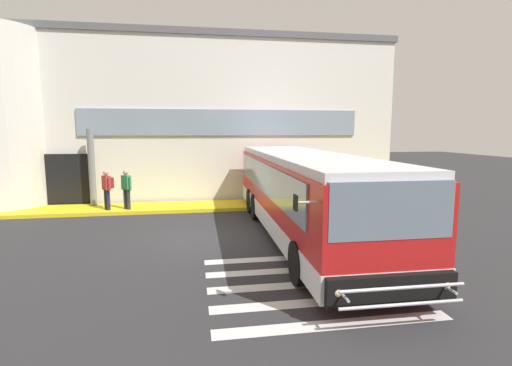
{
  "coord_description": "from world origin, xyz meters",
  "views": [
    {
      "loc": [
        -0.43,
        -12.02,
        3.42
      ],
      "look_at": [
        1.84,
        1.71,
        1.5
      ],
      "focal_mm": 26.65,
      "sensor_mm": 36.0,
      "label": 1
    }
  ],
  "objects_px": {
    "passenger_by_doorway": "(126,187)",
    "bus_main_foreground": "(304,196)",
    "entry_support_column": "(92,168)",
    "passenger_near_column": "(107,187)"
  },
  "relations": [
    {
      "from": "entry_support_column",
      "to": "passenger_near_column",
      "type": "height_order",
      "value": "entry_support_column"
    },
    {
      "from": "bus_main_foreground",
      "to": "passenger_near_column",
      "type": "distance_m",
      "value": 8.46
    },
    {
      "from": "entry_support_column",
      "to": "bus_main_foreground",
      "type": "relative_size",
      "value": 0.28
    },
    {
      "from": "entry_support_column",
      "to": "passenger_by_doorway",
      "type": "distance_m",
      "value": 2.07
    },
    {
      "from": "passenger_by_doorway",
      "to": "bus_main_foreground",
      "type": "bearing_deg",
      "value": -36.35
    },
    {
      "from": "entry_support_column",
      "to": "passenger_by_doorway",
      "type": "height_order",
      "value": "entry_support_column"
    },
    {
      "from": "entry_support_column",
      "to": "passenger_near_column",
      "type": "bearing_deg",
      "value": -52.06
    },
    {
      "from": "entry_support_column",
      "to": "passenger_by_doorway",
      "type": "relative_size",
      "value": 2.0
    },
    {
      "from": "entry_support_column",
      "to": "bus_main_foreground",
      "type": "height_order",
      "value": "entry_support_column"
    },
    {
      "from": "passenger_near_column",
      "to": "passenger_by_doorway",
      "type": "distance_m",
      "value": 0.77
    }
  ]
}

